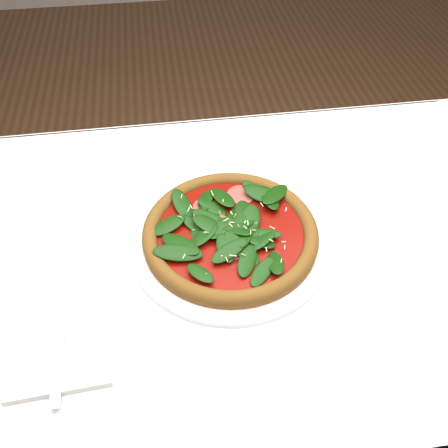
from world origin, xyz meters
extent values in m
plane|color=brown|center=(0.00, 0.00, 0.00)|extent=(6.00, 6.00, 0.00)
cube|color=silver|center=(0.00, 0.00, 0.73)|extent=(1.20, 0.80, 0.04)
cylinder|color=#4C361E|center=(-0.54, 0.34, 0.35)|extent=(0.06, 0.06, 0.71)
cylinder|color=#4C361E|center=(0.54, 0.34, 0.35)|extent=(0.06, 0.06, 0.71)
cube|color=silver|center=(0.00, 0.40, 0.64)|extent=(1.20, 0.01, 0.22)
cylinder|color=white|center=(-0.06, 0.01, 0.76)|extent=(0.37, 0.37, 0.01)
torus|color=white|center=(-0.06, 0.01, 0.76)|extent=(0.37, 0.37, 0.01)
cylinder|color=brown|center=(-0.06, 0.01, 0.77)|extent=(0.36, 0.36, 0.01)
torus|color=#A86E26|center=(-0.06, 0.01, 0.78)|extent=(0.36, 0.36, 0.03)
cylinder|color=#820B04|center=(-0.06, 0.01, 0.78)|extent=(0.30, 0.30, 0.00)
cylinder|color=#A25141|center=(-0.06, 0.01, 0.78)|extent=(0.26, 0.26, 0.00)
ellipsoid|color=#143A0A|center=(-0.06, 0.01, 0.79)|extent=(0.29, 0.29, 0.03)
cylinder|color=beige|center=(-0.06, 0.01, 0.80)|extent=(0.26, 0.26, 0.00)
cube|color=silver|center=(-0.35, -0.22, 0.76)|extent=(0.16, 0.08, 0.01)
cube|color=silver|center=(-0.35, -0.22, 0.76)|extent=(0.02, 0.12, 0.00)
cube|color=silver|center=(-0.35, -0.15, 0.76)|extent=(0.02, 0.05, 0.00)
camera|label=1|loc=(-0.16, -0.60, 1.43)|focal=40.00mm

